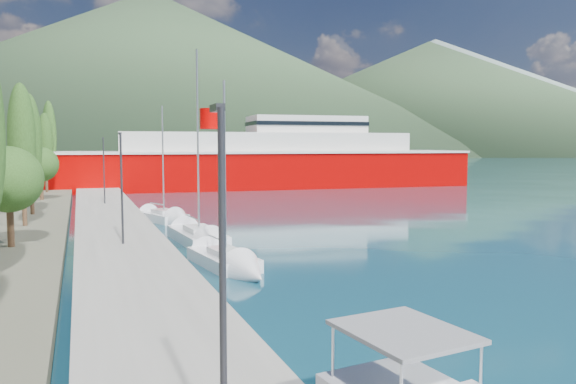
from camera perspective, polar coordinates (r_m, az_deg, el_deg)
name	(u,v)px	position (r m, az deg, el deg)	size (l,w,h in m)	color
ground	(130,171)	(136.44, -15.79, 2.07)	(1400.00, 1400.00, 0.00)	#113E50
quay	(112,225)	(42.29, -17.40, -3.26)	(5.00, 88.00, 0.80)	gray
hills_far	(216,82)	(655.87, -7.30, 11.05)	(1480.00, 900.00, 180.00)	slate
hills_near	(241,84)	(405.68, -4.84, 10.92)	(1010.00, 520.00, 115.00)	#30472C
tree_row	(29,150)	(47.76, -24.79, 3.85)	(3.56, 65.21, 11.27)	#47301E
lamp_posts	(122,184)	(31.55, -16.54, 0.80)	(0.15, 45.60, 6.06)	#2D2D33
sailboat_near	(237,267)	(27.60, -5.25, -7.56)	(3.11, 7.33, 10.20)	silver
sailboat_mid	(207,242)	(34.26, -8.20, -5.10)	(3.08, 9.15, 12.94)	silver
sailboat_far	(172,220)	(45.27, -11.67, -2.75)	(4.46, 7.22, 10.13)	silver
ferry	(268,162)	(81.71, -2.07, 3.03)	(60.37, 16.99, 11.84)	#A90000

